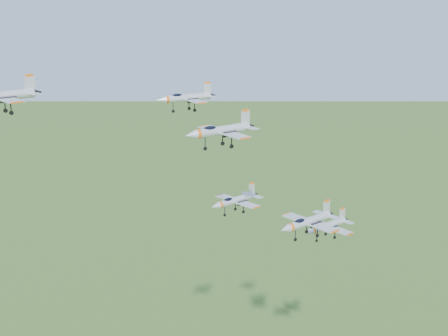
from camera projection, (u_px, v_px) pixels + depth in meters
jet_left_high at (186, 98)px, 97.14m from camera, size 10.50×8.79×2.81m
jet_right_high at (220, 130)px, 85.94m from camera, size 11.90×9.85×3.18m
jet_left_low at (235, 200)px, 110.86m from camera, size 11.65×9.62×3.12m
jet_right_low at (307, 222)px, 107.22m from camera, size 13.61×11.19×3.65m
jet_trail at (327, 226)px, 126.42m from camera, size 13.31×10.92×3.57m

